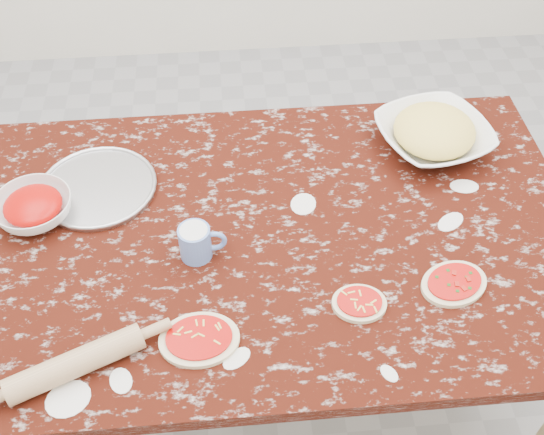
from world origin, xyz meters
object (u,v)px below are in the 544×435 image
at_px(sauce_bowl, 34,209).
at_px(flour_mug, 197,242).
at_px(pizza_tray, 98,188).
at_px(cheese_bowl, 433,137).
at_px(rolling_pin, 76,364).
at_px(worktable, 272,251).

bearing_deg(sauce_bowl, flour_mug, -21.64).
bearing_deg(flour_mug, pizza_tray, 136.54).
bearing_deg(cheese_bowl, rolling_pin, -145.50).
height_order(worktable, pizza_tray, pizza_tray).
bearing_deg(sauce_bowl, worktable, -9.69).
distance_m(sauce_bowl, cheese_bowl, 1.11).
height_order(worktable, cheese_bowl, cheese_bowl).
distance_m(cheese_bowl, rolling_pin, 1.14).
bearing_deg(sauce_bowl, cheese_bowl, 9.31).
bearing_deg(flour_mug, cheese_bowl, 26.99).
relative_size(pizza_tray, flour_mug, 2.64).
relative_size(pizza_tray, cheese_bowl, 1.00).
bearing_deg(pizza_tray, rolling_pin, -89.27).
distance_m(pizza_tray, sauce_bowl, 0.18).
distance_m(pizza_tray, cheese_bowl, 0.95).
distance_m(sauce_bowl, flour_mug, 0.45).
xyz_separation_m(pizza_tray, sauce_bowl, (-0.15, -0.09, 0.03)).
height_order(cheese_bowl, flour_mug, flour_mug).
bearing_deg(worktable, rolling_pin, -141.21).
height_order(worktable, sauce_bowl, sauce_bowl).
relative_size(pizza_tray, sauce_bowl, 1.55).
xyz_separation_m(worktable, rolling_pin, (-0.45, -0.36, 0.11)).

